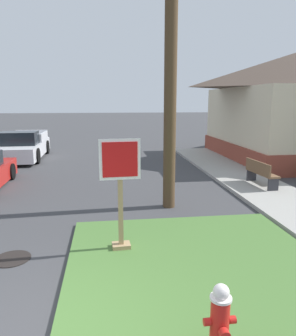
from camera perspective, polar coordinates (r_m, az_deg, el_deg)
grass_corner_patch at (r=6.07m, az=9.23°, el=-17.26°), size 4.74×4.93×0.08m
sidewalk_strip at (r=11.39m, az=19.88°, el=-3.73°), size 2.20×18.59×0.12m
fire_hydrant at (r=4.17m, az=12.64°, el=-25.04°), size 0.38×0.34×0.88m
stop_sign at (r=6.28m, az=-4.92°, el=-4.83°), size 0.79×0.30×2.21m
manhole_cover at (r=6.91m, az=-23.03°, el=-14.62°), size 0.70×0.70×0.02m
pickup_truck_white at (r=17.92m, az=-21.41°, el=3.46°), size 2.23×5.18×1.48m
street_bench at (r=11.62m, az=19.37°, el=-0.70°), size 0.51×1.57×0.85m
utility_pole at (r=9.05m, az=4.15°, el=24.75°), size 1.61×0.34×9.72m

